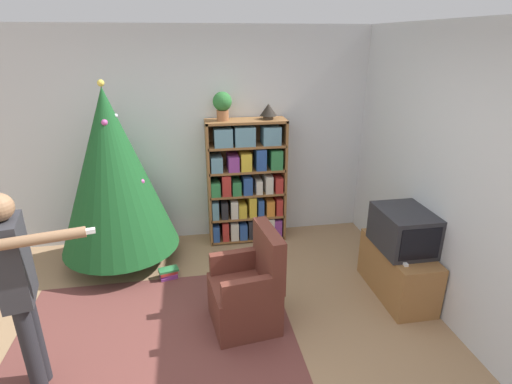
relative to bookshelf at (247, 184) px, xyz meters
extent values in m
plane|color=#9E7A56|center=(-0.58, -2.08, -0.76)|extent=(14.00, 14.00, 0.00)
cube|color=silver|center=(-0.58, 0.25, 0.54)|extent=(8.00, 0.10, 2.60)
cube|color=silver|center=(1.60, -2.08, 0.54)|extent=(0.10, 8.00, 2.60)
cube|color=brown|center=(-1.06, -1.89, -0.75)|extent=(2.42, 2.17, 0.01)
cube|color=brown|center=(-0.47, 0.01, 0.02)|extent=(0.03, 0.34, 1.55)
cube|color=brown|center=(0.47, 0.01, 0.02)|extent=(0.03, 0.34, 1.55)
cube|color=brown|center=(0.00, 0.01, 0.78)|extent=(0.96, 0.34, 0.03)
cube|color=brown|center=(0.00, 0.17, 0.02)|extent=(0.96, 0.01, 1.55)
cube|color=brown|center=(0.00, 0.01, -0.73)|extent=(0.93, 0.34, 0.03)
cube|color=#284C93|center=(-0.41, -0.04, -0.61)|extent=(0.08, 0.24, 0.20)
cube|color=#B22D28|center=(-0.29, 0.00, -0.59)|extent=(0.08, 0.31, 0.24)
cube|color=beige|center=(-0.17, -0.02, -0.60)|extent=(0.10, 0.28, 0.23)
cube|color=#284C93|center=(-0.06, -0.02, -0.61)|extent=(0.09, 0.28, 0.21)
cube|color=#232328|center=(0.05, 0.00, -0.59)|extent=(0.09, 0.31, 0.25)
cube|color=#2D7A42|center=(0.18, -0.03, -0.60)|extent=(0.09, 0.25, 0.22)
cube|color=beige|center=(0.29, -0.04, -0.58)|extent=(0.10, 0.24, 0.26)
cube|color=#843889|center=(0.38, -0.01, -0.60)|extent=(0.10, 0.30, 0.23)
cube|color=brown|center=(0.00, 0.01, -0.42)|extent=(0.93, 0.34, 0.03)
cube|color=#5B899E|center=(-0.41, -0.03, -0.30)|extent=(0.08, 0.26, 0.22)
cube|color=#232328|center=(-0.29, -0.01, -0.30)|extent=(0.08, 0.30, 0.21)
cube|color=beige|center=(-0.17, -0.03, -0.30)|extent=(0.09, 0.26, 0.22)
cube|color=gold|center=(-0.07, -0.02, -0.32)|extent=(0.10, 0.27, 0.17)
cube|color=gold|center=(0.06, 0.00, -0.28)|extent=(0.09, 0.31, 0.26)
cube|color=#284C93|center=(0.16, -0.01, -0.30)|extent=(0.07, 0.29, 0.22)
cube|color=orange|center=(0.28, -0.03, -0.31)|extent=(0.10, 0.27, 0.20)
cube|color=#B22D28|center=(0.40, -0.03, -0.30)|extent=(0.08, 0.25, 0.21)
cube|color=brown|center=(0.00, 0.01, -0.12)|extent=(0.93, 0.34, 0.03)
cube|color=#2D7A42|center=(-0.39, -0.01, -0.02)|extent=(0.11, 0.31, 0.17)
cube|color=#B22D28|center=(-0.26, -0.03, 0.02)|extent=(0.11, 0.26, 0.25)
cube|color=#2D7A42|center=(-0.14, 0.00, -0.02)|extent=(0.11, 0.31, 0.17)
cube|color=#284C93|center=(0.00, 0.00, 0.01)|extent=(0.11, 0.31, 0.22)
cube|color=beige|center=(0.14, -0.01, -0.02)|extent=(0.08, 0.29, 0.17)
cube|color=beige|center=(0.26, -0.01, 0.01)|extent=(0.09, 0.29, 0.22)
cube|color=#B22D28|center=(0.39, 0.00, -0.01)|extent=(0.09, 0.31, 0.19)
cube|color=brown|center=(0.00, 0.01, 0.19)|extent=(0.93, 0.34, 0.03)
cube|color=#5B899E|center=(-0.37, 0.00, 0.29)|extent=(0.14, 0.32, 0.18)
cube|color=#843889|center=(-0.17, -0.01, 0.29)|extent=(0.13, 0.30, 0.18)
cube|color=gold|center=(-0.02, -0.03, 0.31)|extent=(0.13, 0.26, 0.21)
cube|color=#284C93|center=(0.16, -0.03, 0.33)|extent=(0.12, 0.26, 0.26)
cube|color=#2D7A42|center=(0.35, 0.00, 0.32)|extent=(0.14, 0.31, 0.23)
cube|color=brown|center=(0.00, 0.01, 0.49)|extent=(0.93, 0.34, 0.03)
cube|color=#5B899E|center=(-0.28, -0.03, 0.61)|extent=(0.21, 0.27, 0.21)
cube|color=#5B899E|center=(-0.03, 0.00, 0.62)|extent=(0.24, 0.31, 0.22)
cube|color=#5B899E|center=(0.29, -0.04, 0.61)|extent=(0.21, 0.24, 0.22)
cube|color=#996638|center=(1.32, -1.45, -0.49)|extent=(0.42, 0.93, 0.52)
cube|color=#28282D|center=(1.32, -1.45, -0.04)|extent=(0.47, 0.59, 0.39)
cube|color=black|center=(1.32, -1.75, -0.04)|extent=(0.39, 0.01, 0.31)
cube|color=white|center=(1.19, -1.73, -0.22)|extent=(0.04, 0.12, 0.02)
cylinder|color=#4C3323|center=(-1.50, -0.35, -0.71)|extent=(0.36, 0.36, 0.10)
cylinder|color=brown|center=(-1.50, -0.35, -0.60)|extent=(0.08, 0.08, 0.12)
cone|color=#195123|center=(-1.50, -0.35, 0.35)|extent=(1.28, 1.28, 1.78)
sphere|color=#B74C93|center=(-1.49, -0.47, 0.91)|extent=(0.06, 0.06, 0.06)
sphere|color=silver|center=(-1.40, -0.35, 0.95)|extent=(0.05, 0.05, 0.05)
sphere|color=#B74C93|center=(-1.56, -0.22, 0.82)|extent=(0.04, 0.04, 0.04)
sphere|color=#B74C93|center=(-1.19, -0.48, 0.27)|extent=(0.06, 0.06, 0.06)
sphere|color=silver|center=(-1.40, -0.22, 0.76)|extent=(0.05, 0.05, 0.05)
sphere|color=#B74C93|center=(-1.90, -0.02, -0.29)|extent=(0.05, 0.05, 0.05)
sphere|color=#E5CC4C|center=(-1.50, -0.35, 1.28)|extent=(0.07, 0.07, 0.07)
cube|color=brown|center=(-0.27, -1.65, -0.55)|extent=(0.63, 0.63, 0.42)
cube|color=brown|center=(-0.05, -1.62, -0.09)|extent=(0.19, 0.57, 0.50)
cube|color=brown|center=(-0.30, -1.42, -0.24)|extent=(0.51, 0.14, 0.20)
cube|color=brown|center=(-0.24, -1.89, -0.24)|extent=(0.51, 0.14, 0.20)
cylinder|color=#232328|center=(-1.88, -2.03, -0.36)|extent=(0.11, 0.11, 0.79)
cylinder|color=#232328|center=(-1.84, -2.21, -0.36)|extent=(0.11, 0.11, 0.79)
cube|color=#2D2D33|center=(-1.86, -2.12, 0.33)|extent=(0.24, 0.35, 0.59)
cylinder|color=#8C6647|center=(-1.90, -1.93, 0.30)|extent=(0.07, 0.07, 0.47)
cylinder|color=#8C6647|center=(-1.58, -2.27, 0.56)|extent=(0.48, 0.17, 0.07)
cube|color=white|center=(-1.35, -2.22, 0.56)|extent=(0.12, 0.06, 0.03)
cylinder|color=#935B38|center=(-0.27, 0.01, 0.85)|extent=(0.14, 0.14, 0.12)
sphere|color=#2D7033|center=(-0.27, 0.01, 1.01)|extent=(0.22, 0.22, 0.22)
cylinder|color=#473828|center=(0.27, 0.01, 0.81)|extent=(0.12, 0.12, 0.04)
cone|color=black|center=(0.27, 0.01, 0.90)|extent=(0.20, 0.20, 0.14)
cube|color=#843889|center=(-0.98, -0.79, -0.74)|extent=(0.20, 0.15, 0.03)
cube|color=#843889|center=(-0.98, -0.78, -0.71)|extent=(0.19, 0.11, 0.02)
cube|color=#B22D28|center=(-0.98, -0.78, -0.68)|extent=(0.21, 0.17, 0.03)
cube|color=#2D7A42|center=(-0.98, -0.78, -0.65)|extent=(0.23, 0.16, 0.02)
camera|label=1|loc=(-0.67, -4.61, 1.69)|focal=28.00mm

